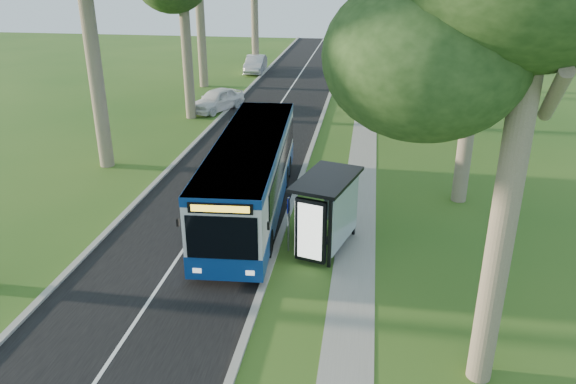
{
  "coord_description": "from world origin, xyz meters",
  "views": [
    {
      "loc": [
        3.23,
        -18.52,
        10.34
      ],
      "look_at": [
        0.17,
        2.03,
        1.6
      ],
      "focal_mm": 35.0,
      "sensor_mm": 36.0,
      "label": 1
    }
  ],
  "objects_px": {
    "bus_stop_sign": "(288,218)",
    "car_silver": "(256,64)",
    "bus_shelter": "(329,203)",
    "car_white": "(217,100)",
    "bus": "(251,175)",
    "litter_bin": "(308,218)"
  },
  "relations": [
    {
      "from": "bus_stop_sign",
      "to": "litter_bin",
      "type": "relative_size",
      "value": 2.14
    },
    {
      "from": "bus_stop_sign",
      "to": "car_silver",
      "type": "bearing_deg",
      "value": 108.5
    },
    {
      "from": "bus_stop_sign",
      "to": "car_silver",
      "type": "relative_size",
      "value": 0.46
    },
    {
      "from": "litter_bin",
      "to": "bus_shelter",
      "type": "bearing_deg",
      "value": -61.62
    },
    {
      "from": "bus",
      "to": "litter_bin",
      "type": "distance_m",
      "value": 3.16
    },
    {
      "from": "bus_shelter",
      "to": "bus_stop_sign",
      "type": "bearing_deg",
      "value": -160.76
    },
    {
      "from": "bus",
      "to": "car_white",
      "type": "bearing_deg",
      "value": 106.38
    },
    {
      "from": "bus",
      "to": "bus_shelter",
      "type": "relative_size",
      "value": 3.45
    },
    {
      "from": "bus_shelter",
      "to": "car_white",
      "type": "height_order",
      "value": "bus_shelter"
    },
    {
      "from": "bus_stop_sign",
      "to": "car_silver",
      "type": "height_order",
      "value": "bus_stop_sign"
    },
    {
      "from": "bus_shelter",
      "to": "car_silver",
      "type": "xyz_separation_m",
      "value": [
        -9.84,
        34.67,
        -1.24
      ]
    },
    {
      "from": "car_white",
      "to": "bus_shelter",
      "type": "bearing_deg",
      "value": -40.24
    },
    {
      "from": "litter_bin",
      "to": "car_silver",
      "type": "bearing_deg",
      "value": 105.09
    },
    {
      "from": "bus_stop_sign",
      "to": "car_white",
      "type": "xyz_separation_m",
      "value": [
        -8.2,
        20.1,
        -0.6
      ]
    },
    {
      "from": "bus_shelter",
      "to": "car_white",
      "type": "relative_size",
      "value": 0.79
    },
    {
      "from": "car_white",
      "to": "bus",
      "type": "bearing_deg",
      "value": -46.24
    },
    {
      "from": "bus",
      "to": "car_white",
      "type": "distance_m",
      "value": 17.98
    },
    {
      "from": "car_white",
      "to": "car_silver",
      "type": "distance_m",
      "value": 14.66
    },
    {
      "from": "bus",
      "to": "car_silver",
      "type": "height_order",
      "value": "bus"
    },
    {
      "from": "bus_shelter",
      "to": "car_white",
      "type": "distance_m",
      "value": 22.28
    },
    {
      "from": "bus_shelter",
      "to": "litter_bin",
      "type": "bearing_deg",
      "value": 134.35
    },
    {
      "from": "bus_stop_sign",
      "to": "litter_bin",
      "type": "xyz_separation_m",
      "value": [
        0.51,
        1.92,
        -0.87
      ]
    }
  ]
}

